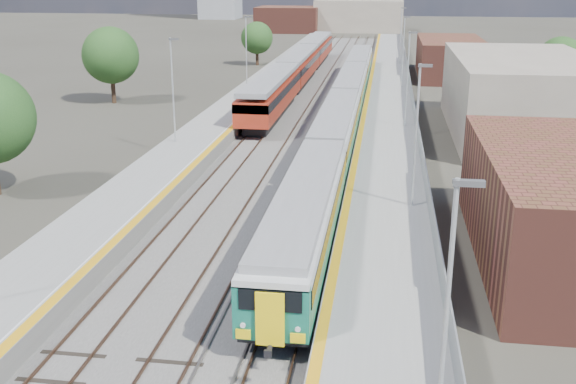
# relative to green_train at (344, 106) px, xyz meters

# --- Properties ---
(ground) EXTENTS (320.00, 320.00, 0.00)m
(ground) POSITION_rel_green_train_xyz_m (-1.50, 5.64, -2.07)
(ground) COLOR #47443A
(ground) RESTS_ON ground
(ballast_bed) EXTENTS (10.50, 155.00, 0.06)m
(ballast_bed) POSITION_rel_green_train_xyz_m (-3.75, 8.14, -2.04)
(ballast_bed) COLOR #565451
(ballast_bed) RESTS_ON ground
(tracks) EXTENTS (8.96, 160.00, 0.17)m
(tracks) POSITION_rel_green_train_xyz_m (-3.15, 9.81, -1.96)
(tracks) COLOR #4C3323
(tracks) RESTS_ON ground
(platform_right) EXTENTS (4.70, 155.00, 8.52)m
(platform_right) POSITION_rel_green_train_xyz_m (3.78, 8.13, -1.54)
(platform_right) COLOR slate
(platform_right) RESTS_ON ground
(platform_left) EXTENTS (4.30, 155.00, 8.52)m
(platform_left) POSITION_rel_green_train_xyz_m (-10.55, 8.13, -1.55)
(platform_left) COLOR slate
(platform_left) RESTS_ON ground
(green_train) EXTENTS (2.67, 74.49, 2.94)m
(green_train) POSITION_rel_green_train_xyz_m (0.00, 0.00, 0.00)
(green_train) COLOR black
(green_train) RESTS_ON ground
(red_train) EXTENTS (2.96, 60.05, 3.74)m
(red_train) POSITION_rel_green_train_xyz_m (-7.00, 24.26, 0.14)
(red_train) COLOR black
(red_train) RESTS_ON ground
(tree_b) EXTENTS (5.73, 5.73, 7.76)m
(tree_b) POSITION_rel_green_train_xyz_m (-24.41, 9.07, 2.82)
(tree_b) COLOR #382619
(tree_b) RESTS_ON ground
(tree_c) EXTENTS (4.61, 4.61, 6.24)m
(tree_c) POSITION_rel_green_train_xyz_m (-15.39, 41.02, 1.85)
(tree_c) COLOR #382619
(tree_c) RESTS_ON ground
(tree_d) EXTENTS (4.83, 4.83, 6.55)m
(tree_d) POSITION_rel_green_train_xyz_m (21.57, 18.55, 2.05)
(tree_d) COLOR #382619
(tree_d) RESTS_ON ground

